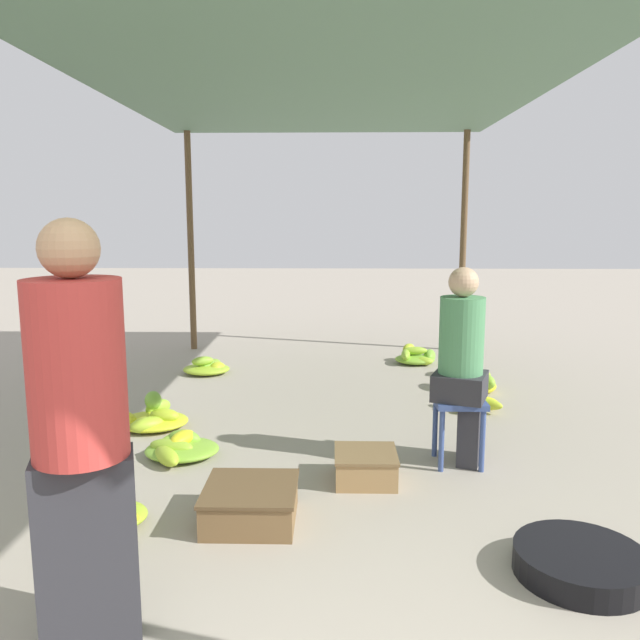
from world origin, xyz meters
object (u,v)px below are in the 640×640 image
at_px(banana_pile_left_1, 209,367).
at_px(vendor_seated, 463,362).
at_px(banana_pile_right_3, 454,368).
at_px(banana_pile_right_2, 471,381).
at_px(banana_pile_left_2, 152,418).
at_px(banana_pile_right_1, 474,402).
at_px(stool, 459,412).
at_px(banana_pile_right_0, 417,357).
at_px(vendor_foreground, 81,433).
at_px(crate_near, 366,466).
at_px(banana_pile_left_0, 179,447).
at_px(banana_pile_left_3, 103,510).
at_px(basin_black, 580,563).
at_px(crate_mid, 251,504).

bearing_deg(banana_pile_left_1, vendor_seated, -48.11).
bearing_deg(banana_pile_right_3, banana_pile_right_2, -85.85).
xyz_separation_m(banana_pile_left_2, banana_pile_right_1, (2.73, 0.52, 0.00)).
bearing_deg(stool, banana_pile_right_0, 87.82).
bearing_deg(banana_pile_left_2, vendor_foreground, -78.77).
bearing_deg(crate_near, banana_pile_right_0, 77.12).
bearing_deg(banana_pile_left_1, banana_pile_left_0, -83.51).
distance_m(vendor_seated, banana_pile_right_2, 2.01).
distance_m(stool, banana_pile_left_0, 1.99).
bearing_deg(banana_pile_left_3, vendor_seated, 24.13).
bearing_deg(banana_pile_left_0, vendor_seated, -2.44).
distance_m(basin_black, crate_mid, 1.72).
height_order(stool, basin_black, stool).
bearing_deg(banana_pile_left_1, crate_mid, -74.88).
xyz_separation_m(crate_near, crate_mid, (-0.67, -0.56, 0.01)).
bearing_deg(banana_pile_right_2, stool, -104.82).
xyz_separation_m(basin_black, banana_pile_right_2, (0.17, 3.23, 0.03)).
height_order(stool, banana_pile_left_2, stool).
bearing_deg(banana_pile_right_1, crate_near, -124.21).
xyz_separation_m(vendor_foreground, banana_pile_left_0, (-0.14, 1.98, -0.81)).
bearing_deg(banana_pile_left_0, crate_mid, -56.31).
bearing_deg(crate_mid, banana_pile_left_3, -173.96).
xyz_separation_m(vendor_seated, banana_pile_left_2, (-2.36, 0.69, -0.64)).
distance_m(banana_pile_left_1, crate_mid, 3.52).
relative_size(banana_pile_left_2, banana_pile_right_3, 1.40).
height_order(vendor_foreground, banana_pile_left_2, vendor_foreground).
bearing_deg(banana_pile_right_0, banana_pile_right_1, -81.44).
xyz_separation_m(banana_pile_left_3, banana_pile_right_3, (2.57, 3.41, -0.02)).
bearing_deg(vendor_foreground, vendor_seated, 45.76).
relative_size(basin_black, crate_mid, 1.21).
xyz_separation_m(vendor_seated, banana_pile_left_1, (-2.26, 2.52, -0.66)).
relative_size(vendor_seated, banana_pile_left_2, 2.19).
distance_m(stool, banana_pile_right_0, 3.07).
bearing_deg(banana_pile_right_1, banana_pile_right_3, 87.32).
xyz_separation_m(vendor_foreground, crate_near, (1.17, 1.58, -0.78)).
bearing_deg(basin_black, crate_near, 132.32).
bearing_deg(banana_pile_left_3, banana_pile_right_3, 52.99).
distance_m(vendor_foreground, banana_pile_right_2, 4.47).
distance_m(stool, banana_pile_left_1, 3.39).
height_order(vendor_seated, crate_mid, vendor_seated).
height_order(stool, crate_near, stool).
relative_size(stool, banana_pile_left_2, 0.75).
distance_m(crate_near, crate_mid, 0.88).
xyz_separation_m(vendor_seated, banana_pile_right_3, (0.43, 2.45, -0.64)).
distance_m(stool, banana_pile_left_2, 2.46).
bearing_deg(vendor_seated, crate_near, -155.04).
distance_m(banana_pile_left_3, banana_pile_right_3, 4.28).
relative_size(stool, basin_black, 0.75).
relative_size(vendor_foreground, banana_pile_right_3, 3.79).
height_order(vendor_seated, banana_pile_left_0, vendor_seated).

